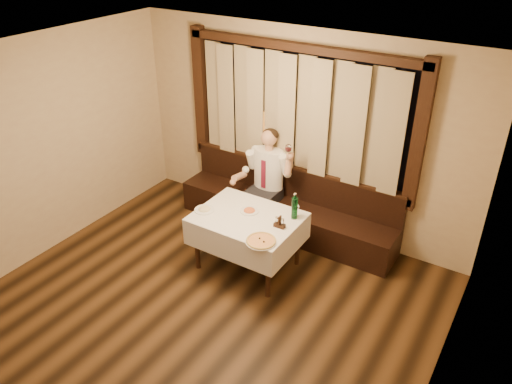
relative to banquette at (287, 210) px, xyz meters
The scene contains 10 objects.
room 2.12m from the banquette, 90.03° to the right, with size 5.01×6.01×2.81m.
banquette is the anchor object (origin of this frame).
dining_table 1.08m from the banquette, 90.00° to the right, with size 1.27×0.97×0.76m.
pizza 1.54m from the banquette, 73.01° to the right, with size 0.36×0.36×0.04m.
pasta_red 1.04m from the banquette, 92.28° to the right, with size 0.23×0.23×0.08m.
pasta_cream 1.39m from the banquette, 113.98° to the right, with size 0.25×0.25×0.09m.
green_bottle 1.09m from the banquette, 56.28° to the right, with size 0.08×0.08×0.34m.
table_wine_glass 1.05m from the banquette, 54.38° to the right, with size 0.07×0.07×0.18m.
cruet_caddy 1.23m from the banquette, 66.18° to the right, with size 0.14×0.07×0.15m.
seated_man 0.62m from the banquette, 162.68° to the right, with size 0.83×0.62×1.48m.
Camera 1 is at (2.82, -2.63, 4.01)m, focal length 35.00 mm.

